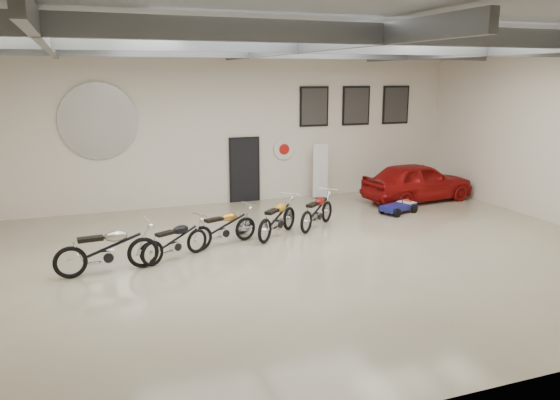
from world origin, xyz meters
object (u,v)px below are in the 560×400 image
object	(u,v)px
banner_stand	(320,171)
motorcycle_black	(175,240)
go_kart	(401,204)
vintage_car	(418,182)
motorcycle_red	(317,210)
motorcycle_yellow	(277,217)
motorcycle_silver	(107,248)
motorcycle_gold	(224,226)

from	to	relation	value
banner_stand	motorcycle_black	world-z (taller)	banner_stand
go_kart	vintage_car	world-z (taller)	vintage_car
motorcycle_red	go_kart	world-z (taller)	motorcycle_red
vintage_car	motorcycle_yellow	bearing A→B (deg)	105.24
go_kart	motorcycle_silver	bearing A→B (deg)	174.97
motorcycle_gold	vintage_car	xyz separation A→B (m)	(7.34, 2.53, 0.17)
motorcycle_yellow	motorcycle_red	size ratio (longest dim) A/B	1.04
motorcycle_black	motorcycle_red	world-z (taller)	motorcycle_red
go_kart	motorcycle_black	bearing A→B (deg)	175.07
go_kart	motorcycle_red	bearing A→B (deg)	171.37
motorcycle_silver	motorcycle_red	xyz separation A→B (m)	(5.65, 1.73, -0.06)
banner_stand	go_kart	xyz separation A→B (m)	(1.50, -2.71, -0.67)
banner_stand	motorcycle_black	xyz separation A→B (m)	(-5.76, -4.69, -0.47)
vintage_car	motorcycle_silver	bearing A→B (deg)	103.39
motorcycle_black	go_kart	xyz separation A→B (m)	(7.26, 1.97, -0.20)
motorcycle_silver	motorcycle_yellow	world-z (taller)	motorcycle_silver
banner_stand	motorcycle_gold	size ratio (longest dim) A/B	1.00
motorcycle_gold	go_kart	size ratio (longest dim) A/B	1.27
motorcycle_yellow	vintage_car	distance (m)	6.26
motorcycle_yellow	motorcycle_silver	bearing A→B (deg)	154.09
go_kart	vintage_car	distance (m)	1.89
vintage_car	motorcycle_red	bearing A→B (deg)	106.26
banner_stand	motorcycle_black	size ratio (longest dim) A/B	1.04
go_kart	motorcycle_gold	bearing A→B (deg)	172.38
motorcycle_silver	go_kart	distance (m)	9.08
motorcycle_gold	motorcycle_red	distance (m)	2.91
motorcycle_red	motorcycle_black	bearing A→B (deg)	157.24
motorcycle_red	motorcycle_yellow	bearing A→B (deg)	156.99
motorcycle_yellow	motorcycle_red	xyz separation A→B (m)	(1.32, 0.42, -0.02)
motorcycle_gold	motorcycle_yellow	bearing A→B (deg)	-9.32
vintage_car	motorcycle_black	bearing A→B (deg)	104.20
motorcycle_black	motorcycle_red	bearing A→B (deg)	-9.76
motorcycle_silver	motorcycle_black	bearing A→B (deg)	9.45
motorcycle_black	motorcycle_yellow	size ratio (longest dim) A/B	0.92
motorcycle_black	motorcycle_gold	size ratio (longest dim) A/B	0.96
banner_stand	motorcycle_yellow	size ratio (longest dim) A/B	0.95
motorcycle_gold	vintage_car	world-z (taller)	vintage_car
motorcycle_black	vintage_car	world-z (taller)	vintage_car
motorcycle_silver	motorcycle_black	xyz separation A→B (m)	(1.50, 0.39, -0.09)
motorcycle_black	go_kart	size ratio (longest dim) A/B	1.22
motorcycle_gold	go_kart	world-z (taller)	motorcycle_gold
motorcycle_black	motorcycle_gold	distance (m)	1.47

